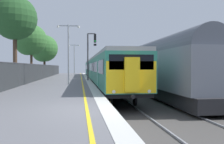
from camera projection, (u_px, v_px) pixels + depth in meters
The scene contains 9 objects.
ground at pixel (165, 123), 9.46m from camera, with size 17.40×110.00×1.21m.
commuter_train_at_platform at pixel (100, 69), 33.58m from camera, with size 2.83×42.25×3.81m.
freight_train_adjacent_track at pixel (131, 67), 32.16m from camera, with size 2.60×41.13×4.79m.
signal_gantry at pixel (90, 51), 28.88m from camera, with size 1.10×0.24×5.54m.
platform_lamp_mid at pixel (68, 49), 21.86m from camera, with size 2.00×0.20×5.33m.
platform_lamp_far at pixel (74, 57), 45.79m from camera, with size 2.00×0.20×5.74m.
background_tree_left at pixel (30, 41), 35.21m from camera, with size 4.42×4.42×7.70m.
background_tree_centre at pixel (15, 19), 25.93m from camera, with size 4.66×4.66×9.09m.
background_tree_right at pixel (44, 49), 43.91m from camera, with size 4.78×4.78×7.30m.
Camera 1 is at (-0.61, -9.07, 1.56)m, focal length 39.42 mm.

